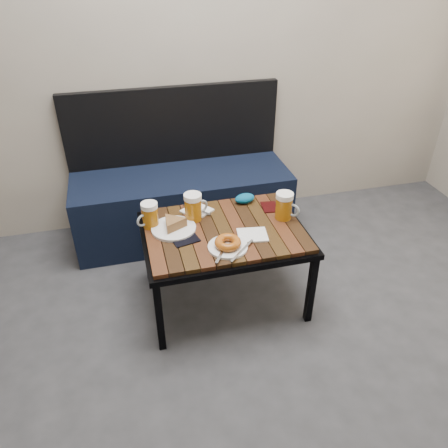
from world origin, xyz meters
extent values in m
plane|color=gray|center=(0.00, 2.00, 1.40)|extent=(4.00, 0.00, 4.00)
cube|color=black|center=(-0.12, 1.74, 0.23)|extent=(1.40, 0.50, 0.45)
cube|color=black|center=(-0.12, 1.97, 0.70)|extent=(1.40, 0.05, 0.50)
cube|color=black|center=(-0.40, 0.76, 0.21)|extent=(0.04, 0.03, 0.42)
cube|color=black|center=(0.38, 0.76, 0.21)|extent=(0.04, 0.03, 0.42)
cube|color=black|center=(-0.40, 1.32, 0.21)|extent=(0.04, 0.04, 0.42)
cube|color=black|center=(0.38, 1.32, 0.21)|extent=(0.04, 0.04, 0.42)
cube|color=black|center=(-0.01, 1.04, 0.43)|extent=(0.84, 0.62, 0.03)
cube|color=#35190C|center=(-0.01, 1.04, 0.46)|extent=(0.80, 0.58, 0.02)
cylinder|color=#AA630D|center=(-0.37, 1.15, 0.53)|extent=(0.11, 0.11, 0.11)
cylinder|color=white|center=(-0.37, 1.15, 0.60)|extent=(0.09, 0.09, 0.03)
torus|color=#8C999E|center=(-0.41, 1.13, 0.53)|extent=(0.07, 0.04, 0.07)
cylinder|color=#AA630D|center=(-0.15, 1.16, 0.53)|extent=(0.11, 0.11, 0.12)
cylinder|color=white|center=(-0.15, 1.16, 0.61)|extent=(0.09, 0.09, 0.03)
torus|color=#8C999E|center=(-0.10, 1.18, 0.53)|extent=(0.08, 0.04, 0.08)
cylinder|color=#AA630D|center=(0.32, 1.06, 0.53)|extent=(0.12, 0.12, 0.12)
cylinder|color=white|center=(0.32, 1.06, 0.61)|extent=(0.09, 0.09, 0.03)
torus|color=#8C999E|center=(0.36, 1.03, 0.53)|extent=(0.06, 0.06, 0.07)
cylinder|color=white|center=(-0.26, 1.09, 0.48)|extent=(0.23, 0.23, 0.02)
cylinder|color=white|center=(-0.04, 0.87, 0.48)|extent=(0.19, 0.19, 0.01)
torus|color=#8E440C|center=(-0.04, 0.87, 0.51)|extent=(0.13, 0.13, 0.04)
cube|color=#A5A8AD|center=(0.02, 0.81, 0.49)|extent=(0.15, 0.15, 0.00)
cube|color=#A5A8AD|center=(-0.08, 0.81, 0.49)|extent=(0.09, 0.13, 0.00)
cube|color=white|center=(-0.11, 1.24, 0.48)|extent=(0.19, 0.19, 0.01)
cube|color=#A5A8AD|center=(-0.11, 1.24, 0.48)|extent=(0.13, 0.15, 0.00)
cube|color=white|center=(0.11, 0.94, 0.48)|extent=(0.16, 0.14, 0.01)
cube|color=black|center=(-0.22, 0.98, 0.48)|extent=(0.15, 0.12, 0.01)
cube|color=black|center=(0.29, 1.18, 0.47)|extent=(0.10, 0.12, 0.01)
ellipsoid|color=navy|center=(0.17, 1.27, 0.50)|extent=(0.13, 0.09, 0.05)
camera|label=1|loc=(-0.47, -0.77, 1.72)|focal=35.00mm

